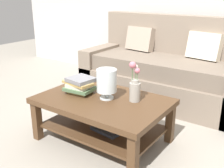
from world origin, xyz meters
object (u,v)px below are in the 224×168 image
(couch, at_px, (166,71))
(coffee_table, at_px, (103,110))
(glass_hurricane_vase, at_px, (107,81))
(flower_pitcher, at_px, (135,87))
(book_stack_main, at_px, (80,85))

(couch, bearing_deg, coffee_table, -90.75)
(coffee_table, bearing_deg, glass_hurricane_vase, 50.23)
(flower_pitcher, bearing_deg, book_stack_main, -166.27)
(glass_hurricane_vase, relative_size, flower_pitcher, 0.76)
(coffee_table, xyz_separation_m, glass_hurricane_vase, (0.02, 0.03, 0.28))
(couch, height_order, flower_pitcher, couch)
(couch, bearing_deg, glass_hurricane_vase, -89.72)
(book_stack_main, height_order, flower_pitcher, flower_pitcher)
(coffee_table, distance_m, flower_pitcher, 0.38)
(book_stack_main, bearing_deg, glass_hurricane_vase, 6.41)
(book_stack_main, bearing_deg, flower_pitcher, 13.73)
(couch, distance_m, book_stack_main, 1.38)
(coffee_table, height_order, book_stack_main, book_stack_main)
(couch, distance_m, glass_hurricane_vase, 1.33)
(book_stack_main, bearing_deg, couch, 77.88)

